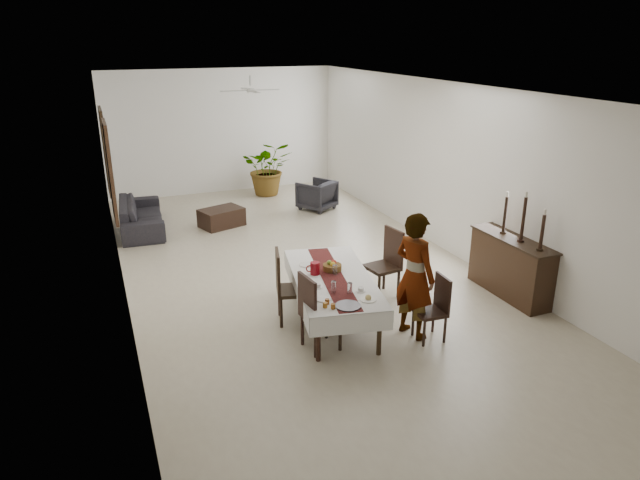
# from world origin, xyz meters

# --- Properties ---
(floor) EXTENTS (6.00, 12.00, 0.00)m
(floor) POSITION_xyz_m (0.00, 0.00, 0.00)
(floor) COLOR beige
(floor) RESTS_ON ground
(ceiling) EXTENTS (6.00, 12.00, 0.02)m
(ceiling) POSITION_xyz_m (0.00, 0.00, 3.20)
(ceiling) COLOR silver
(ceiling) RESTS_ON wall_back
(wall_back) EXTENTS (6.00, 0.02, 3.20)m
(wall_back) POSITION_xyz_m (0.00, 6.00, 1.60)
(wall_back) COLOR white
(wall_back) RESTS_ON floor
(wall_front) EXTENTS (6.00, 0.02, 3.20)m
(wall_front) POSITION_xyz_m (0.00, -6.00, 1.60)
(wall_front) COLOR white
(wall_front) RESTS_ON floor
(wall_left) EXTENTS (0.02, 12.00, 3.20)m
(wall_left) POSITION_xyz_m (-3.00, 0.00, 1.60)
(wall_left) COLOR white
(wall_left) RESTS_ON floor
(wall_right) EXTENTS (0.02, 12.00, 3.20)m
(wall_right) POSITION_xyz_m (3.00, 0.00, 1.60)
(wall_right) COLOR white
(wall_right) RESTS_ON floor
(dining_table_top) EXTENTS (1.34, 2.36, 0.05)m
(dining_table_top) POSITION_xyz_m (-0.23, -1.92, 0.67)
(dining_table_top) COLOR black
(dining_table_top) RESTS_ON table_leg_fl
(table_leg_fl) EXTENTS (0.08, 0.08, 0.65)m
(table_leg_fl) POSITION_xyz_m (-0.83, -2.88, 0.32)
(table_leg_fl) COLOR black
(table_leg_fl) RESTS_ON floor
(table_leg_fr) EXTENTS (0.08, 0.08, 0.65)m
(table_leg_fr) POSITION_xyz_m (-0.03, -3.04, 0.32)
(table_leg_fr) COLOR black
(table_leg_fr) RESTS_ON floor
(table_leg_bl) EXTENTS (0.08, 0.08, 0.65)m
(table_leg_bl) POSITION_xyz_m (-0.42, -0.81, 0.32)
(table_leg_bl) COLOR black
(table_leg_bl) RESTS_ON floor
(table_leg_br) EXTENTS (0.08, 0.08, 0.65)m
(table_leg_br) POSITION_xyz_m (0.38, -0.97, 0.32)
(table_leg_br) COLOR black
(table_leg_br) RESTS_ON floor
(tablecloth_top) EXTENTS (1.53, 2.56, 0.01)m
(tablecloth_top) POSITION_xyz_m (-0.23, -1.92, 0.70)
(tablecloth_top) COLOR silver
(tablecloth_top) RESTS_ON dining_table_top
(tablecloth_drape_left) EXTENTS (0.47, 2.35, 0.28)m
(tablecloth_drape_left) POSITION_xyz_m (-0.76, -1.82, 0.57)
(tablecloth_drape_left) COLOR silver
(tablecloth_drape_left) RESTS_ON dining_table_top
(tablecloth_drape_right) EXTENTS (0.47, 2.35, 0.28)m
(tablecloth_drape_right) POSITION_xyz_m (0.31, -2.03, 0.57)
(tablecloth_drape_right) COLOR white
(tablecloth_drape_right) RESTS_ON dining_table_top
(tablecloth_drape_near) EXTENTS (1.07, 0.22, 0.28)m
(tablecloth_drape_near) POSITION_xyz_m (-0.46, -3.09, 0.57)
(tablecloth_drape_near) COLOR white
(tablecloth_drape_near) RESTS_ON dining_table_top
(tablecloth_drape_far) EXTENTS (1.07, 0.22, 0.28)m
(tablecloth_drape_far) POSITION_xyz_m (0.00, -0.76, 0.57)
(tablecloth_drape_far) COLOR white
(tablecloth_drape_far) RESTS_ON dining_table_top
(table_runner) EXTENTS (0.76, 2.33, 0.00)m
(table_runner) POSITION_xyz_m (-0.23, -1.92, 0.71)
(table_runner) COLOR maroon
(table_runner) RESTS_ON tablecloth_top
(red_pitcher) EXTENTS (0.16, 0.16, 0.19)m
(red_pitcher) POSITION_xyz_m (-0.43, -1.74, 0.80)
(red_pitcher) COLOR maroon
(red_pitcher) RESTS_ON tablecloth_top
(pitcher_handle) EXTENTS (0.11, 0.04, 0.11)m
(pitcher_handle) POSITION_xyz_m (-0.50, -1.73, 0.80)
(pitcher_handle) COLOR maroon
(pitcher_handle) RESTS_ON red_pitcher
(wine_glass_near) EXTENTS (0.06, 0.06, 0.16)m
(wine_glass_near) POSITION_xyz_m (-0.23, -2.54, 0.78)
(wine_glass_near) COLOR white
(wine_glass_near) RESTS_ON tablecloth_top
(wine_glass_mid) EXTENTS (0.06, 0.06, 0.16)m
(wine_glass_mid) POSITION_xyz_m (-0.42, -2.41, 0.78)
(wine_glass_mid) COLOR white
(wine_glass_mid) RESTS_ON tablecloth_top
(wine_glass_far) EXTENTS (0.06, 0.06, 0.16)m
(wine_glass_far) POSITION_xyz_m (-0.17, -1.89, 0.78)
(wine_glass_far) COLOR white
(wine_glass_far) RESTS_ON tablecloth_top
(teacup_right) EXTENTS (0.08, 0.08, 0.06)m
(teacup_right) POSITION_xyz_m (-0.06, -2.52, 0.73)
(teacup_right) COLOR silver
(teacup_right) RESTS_ON saucer_right
(saucer_right) EXTENTS (0.14, 0.14, 0.01)m
(saucer_right) POSITION_xyz_m (-0.06, -2.52, 0.71)
(saucer_right) COLOR white
(saucer_right) RESTS_ON tablecloth_top
(teacup_left) EXTENTS (0.08, 0.08, 0.06)m
(teacup_left) POSITION_xyz_m (-0.56, -2.19, 0.73)
(teacup_left) COLOR silver
(teacup_left) RESTS_ON saucer_left
(saucer_left) EXTENTS (0.14, 0.14, 0.01)m
(saucer_left) POSITION_xyz_m (-0.56, -2.19, 0.71)
(saucer_left) COLOR white
(saucer_left) RESTS_ON tablecloth_top
(plate_near_right) EXTENTS (0.22, 0.22, 0.01)m
(plate_near_right) POSITION_xyz_m (-0.09, -2.80, 0.71)
(plate_near_right) COLOR white
(plate_near_right) RESTS_ON tablecloth_top
(bread_near_right) EXTENTS (0.08, 0.08, 0.08)m
(bread_near_right) POSITION_xyz_m (-0.09, -2.80, 0.74)
(bread_near_right) COLOR #D3B666
(bread_near_right) RESTS_ON plate_near_right
(plate_near_left) EXTENTS (0.22, 0.22, 0.01)m
(plate_near_left) POSITION_xyz_m (-0.63, -2.55, 0.71)
(plate_near_left) COLOR white
(plate_near_left) RESTS_ON tablecloth_top
(plate_far_left) EXTENTS (0.22, 0.22, 0.01)m
(plate_far_left) POSITION_xyz_m (-0.42, -1.37, 0.71)
(plate_far_left) COLOR silver
(plate_far_left) RESTS_ON tablecloth_top
(serving_tray) EXTENTS (0.33, 0.33, 0.02)m
(serving_tray) POSITION_xyz_m (-0.41, -2.88, 0.71)
(serving_tray) COLOR #414045
(serving_tray) RESTS_ON tablecloth_top
(jam_jar_a) EXTENTS (0.06, 0.06, 0.07)m
(jam_jar_a) POSITION_xyz_m (-0.62, -2.87, 0.74)
(jam_jar_a) COLOR brown
(jam_jar_a) RESTS_ON tablecloth_top
(jam_jar_b) EXTENTS (0.06, 0.06, 0.07)m
(jam_jar_b) POSITION_xyz_m (-0.70, -2.79, 0.74)
(jam_jar_b) COLOR #9C5E16
(jam_jar_b) RESTS_ON tablecloth_top
(jam_jar_c) EXTENTS (0.06, 0.06, 0.07)m
(jam_jar_c) POSITION_xyz_m (-0.64, -2.71, 0.74)
(jam_jar_c) COLOR brown
(jam_jar_c) RESTS_ON tablecloth_top
(fruit_basket) EXTENTS (0.28, 0.28, 0.09)m
(fruit_basket) POSITION_xyz_m (-0.14, -1.71, 0.75)
(fruit_basket) COLOR brown
(fruit_basket) RESTS_ON tablecloth_top
(fruit_red) EXTENTS (0.08, 0.08, 0.08)m
(fruit_red) POSITION_xyz_m (-0.11, -1.69, 0.82)
(fruit_red) COLOR #9F1C0F
(fruit_red) RESTS_ON fruit_basket
(fruit_green) EXTENTS (0.07, 0.07, 0.07)m
(fruit_green) POSITION_xyz_m (-0.17, -1.67, 0.82)
(fruit_green) COLOR olive
(fruit_green) RESTS_ON fruit_basket
(fruit_yellow) EXTENTS (0.08, 0.08, 0.08)m
(fruit_yellow) POSITION_xyz_m (-0.14, -1.75, 0.82)
(fruit_yellow) COLOR yellow
(fruit_yellow) RESTS_ON fruit_basket
(chair_right_near_seat) EXTENTS (0.41, 0.41, 0.04)m
(chair_right_near_seat) POSITION_xyz_m (0.80, -2.93, 0.41)
(chair_right_near_seat) COLOR black
(chair_right_near_seat) RESTS_ON chair_right_near_leg_fl
(chair_right_near_leg_fl) EXTENTS (0.04, 0.04, 0.39)m
(chair_right_near_leg_fl) POSITION_xyz_m (0.95, -3.10, 0.19)
(chair_right_near_leg_fl) COLOR black
(chair_right_near_leg_fl) RESTS_ON floor
(chair_right_near_leg_fr) EXTENTS (0.04, 0.04, 0.39)m
(chair_right_near_leg_fr) POSITION_xyz_m (0.97, -2.78, 0.19)
(chair_right_near_leg_fr) COLOR black
(chair_right_near_leg_fr) RESTS_ON floor
(chair_right_near_leg_bl) EXTENTS (0.04, 0.04, 0.39)m
(chair_right_near_leg_bl) POSITION_xyz_m (0.63, -3.08, 0.19)
(chair_right_near_leg_bl) COLOR black
(chair_right_near_leg_bl) RESTS_ON floor
(chair_right_near_leg_br) EXTENTS (0.04, 0.04, 0.39)m
(chair_right_near_leg_br) POSITION_xyz_m (0.65, -2.76, 0.19)
(chair_right_near_leg_br) COLOR black
(chair_right_near_leg_br) RESTS_ON floor
(chair_right_near_back) EXTENTS (0.06, 0.39, 0.50)m
(chair_right_near_back) POSITION_xyz_m (0.98, -2.94, 0.68)
(chair_right_near_back) COLOR black
(chair_right_near_back) RESTS_ON chair_right_near_seat
(chair_right_far_seat) EXTENTS (0.54, 0.54, 0.05)m
(chair_right_far_seat) POSITION_xyz_m (0.85, -1.44, 0.49)
(chair_right_far_seat) COLOR black
(chair_right_far_seat) RESTS_ON chair_right_far_leg_fl
(chair_right_far_leg_fl) EXTENTS (0.05, 0.05, 0.46)m
(chair_right_far_leg_fl) POSITION_xyz_m (1.07, -1.60, 0.23)
(chair_right_far_leg_fl) COLOR black
(chair_right_far_leg_fl) RESTS_ON floor
(chair_right_far_leg_fr) EXTENTS (0.05, 0.05, 0.46)m
(chair_right_far_leg_fr) POSITION_xyz_m (1.01, -1.22, 0.23)
(chair_right_far_leg_fr) COLOR black
(chair_right_far_leg_fr) RESTS_ON floor
(chair_right_far_leg_bl) EXTENTS (0.05, 0.05, 0.46)m
(chair_right_far_leg_bl) POSITION_xyz_m (0.69, -1.66, 0.23)
(chair_right_far_leg_bl) COLOR black
(chair_right_far_leg_bl) RESTS_ON floor
(chair_right_far_leg_br) EXTENTS (0.05, 0.05, 0.46)m
(chair_right_far_leg_br) POSITION_xyz_m (0.63, -1.28, 0.23)
(chair_right_far_leg_br) COLOR black
(chair_right_far_leg_br) RESTS_ON floor
(chair_right_far_back) EXTENTS (0.11, 0.47, 0.60)m
(chair_right_far_back) POSITION_xyz_m (1.06, -1.40, 0.81)
(chair_right_far_back) COLOR black
(chair_right_far_back) RESTS_ON chair_right_far_seat
(chair_left_near_seat) EXTENTS (0.51, 0.51, 0.05)m
(chair_left_near_seat) POSITION_xyz_m (-0.67, -2.58, 0.48)
(chair_left_near_seat) COLOR black
(chair_left_near_seat) RESTS_ON chair_left_near_leg_fl
(chair_left_near_leg_fl) EXTENTS (0.05, 0.05, 0.45)m
(chair_left_near_leg_fl) POSITION_xyz_m (-0.88, -2.42, 0.23)
(chair_left_near_leg_fl) COLOR black
(chair_left_near_leg_fl) RESTS_ON floor
(chair_left_near_leg_fr) EXTENTS (0.05, 0.05, 0.45)m
(chair_left_near_leg_fr) POSITION_xyz_m (-0.83, -2.79, 0.23)
(chair_left_near_leg_fr) COLOR black
(chair_left_near_leg_fr) RESTS_ON floor
(chair_left_near_leg_bl) EXTENTS (0.05, 0.05, 0.45)m
(chair_left_near_leg_bl) POSITION_xyz_m (-0.51, -2.38, 0.23)
(chair_left_near_leg_bl) COLOR black
(chair_left_near_leg_bl) RESTS_ON floor
(chair_left_near_leg_br) EXTENTS (0.05, 0.05, 0.45)m
(chair_left_near_leg_br) POSITION_xyz_m (-0.46, -2.75, 0.23)
(chair_left_near_leg_br) COLOR black
(chair_left_near_leg_br) RESTS_ON floor
(chair_left_near_back) EXTENTS (0.10, 0.46, 0.58)m
(chair_left_near_back) POSITION_xyz_m (-0.87, -2.61, 0.79)
(chair_left_near_back) COLOR black
(chair_left_near_back) RESTS_ON chair_left_near_seat
(chair_left_far_seat) EXTENTS (0.57, 0.57, 0.05)m
(chair_left_far_seat) POSITION_xyz_m (-0.76, -1.72, 0.49)
(chair_left_far_seat) COLOR black
(chair_left_far_seat) RESTS_ON chair_left_far_leg_fl
(chair_left_far_leg_fl) EXTENTS (0.06, 0.06, 0.46)m
(chair_left_far_leg_fl) POSITION_xyz_m (-0.90, -1.48, 0.23)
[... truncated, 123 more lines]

